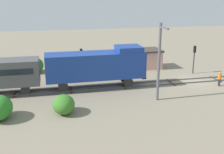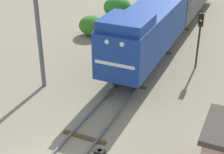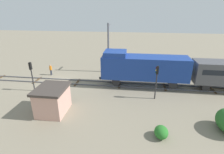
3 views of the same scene
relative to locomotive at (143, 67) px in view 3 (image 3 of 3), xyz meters
The scene contains 11 objects.
ground_plane 12.47m from the locomotive, 90.00° to the right, with size 109.42×109.42×0.00m, color gray.
railway_track 12.45m from the locomotive, 90.00° to the right, with size 2.40×72.94×0.16m.
locomotive is the anchor object (origin of this frame).
traffic_signal_near 14.12m from the locomotive, 76.90° to the right, with size 0.32×0.34×3.79m.
traffic_signal_mid 3.67m from the locomotive, 22.20° to the left, with size 0.32×0.34×4.02m.
worker_near_track 14.42m from the locomotive, 99.65° to the right, with size 0.38×0.38×1.70m.
catenary_mast 7.48m from the locomotive, 133.55° to the right, with size 1.94×0.28×7.83m.
relay_hut 11.90m from the locomotive, 50.63° to the right, with size 3.50×2.90×2.74m.
bush_near 10.33m from the locomotive, ahead, with size 1.38×1.13×1.00m, color #276F26.
bush_far 7.86m from the locomotive, 146.58° to the left, with size 2.44×1.99×1.77m, color #377426.
bush_back 11.75m from the locomotive, 122.99° to the left, with size 2.92×2.39×2.12m, color #2A7B26.
Camera 3 is at (22.00, 10.90, 10.02)m, focal length 28.00 mm.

